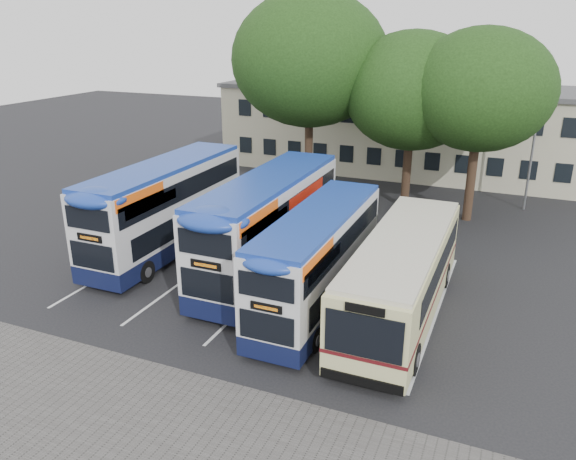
% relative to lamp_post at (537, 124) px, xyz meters
% --- Properties ---
extents(ground, '(120.00, 120.00, 0.00)m').
position_rel_lamp_post_xyz_m(ground, '(-6.00, -19.97, -5.08)').
color(ground, black).
rests_on(ground, ground).
extents(paving_strip, '(40.00, 6.00, 0.01)m').
position_rel_lamp_post_xyz_m(paving_strip, '(-8.00, -24.97, -5.08)').
color(paving_strip, '#595654').
rests_on(paving_strip, ground).
extents(bay_lines, '(14.12, 11.00, 0.01)m').
position_rel_lamp_post_xyz_m(bay_lines, '(-9.75, -14.97, -5.08)').
color(bay_lines, silver).
rests_on(bay_lines, ground).
extents(depot_building, '(32.40, 8.40, 6.20)m').
position_rel_lamp_post_xyz_m(depot_building, '(-6.00, 7.02, -1.93)').
color(depot_building, beige).
rests_on(depot_building, ground).
extents(lamp_post, '(0.25, 1.05, 9.06)m').
position_rel_lamp_post_xyz_m(lamp_post, '(0.00, 0.00, 0.00)').
color(lamp_post, gray).
rests_on(lamp_post, ground).
extents(tree_left, '(9.29, 9.29, 12.34)m').
position_rel_lamp_post_xyz_m(tree_left, '(-12.85, -2.35, 3.30)').
color(tree_left, black).
rests_on(tree_left, ground).
extents(tree_mid, '(7.81, 7.81, 10.15)m').
position_rel_lamp_post_xyz_m(tree_mid, '(-6.68, -2.24, 1.74)').
color(tree_mid, black).
rests_on(tree_mid, ground).
extents(tree_right, '(7.55, 7.55, 10.36)m').
position_rel_lamp_post_xyz_m(tree_right, '(-2.93, -3.23, 2.05)').
color(tree_right, black).
rests_on(tree_right, ground).
extents(bus_dd_left, '(2.52, 10.39, 4.33)m').
position_rel_lamp_post_xyz_m(bus_dd_left, '(-15.75, -13.61, -2.70)').
color(bus_dd_left, '#0F1437').
rests_on(bus_dd_left, ground).
extents(bus_dd_mid, '(2.54, 10.49, 4.37)m').
position_rel_lamp_post_xyz_m(bus_dd_mid, '(-10.17, -14.11, -2.68)').
color(bus_dd_mid, '#0F1437').
rests_on(bus_dd_mid, ground).
extents(bus_dd_right, '(2.25, 9.30, 3.87)m').
position_rel_lamp_post_xyz_m(bus_dd_right, '(-7.15, -16.22, -2.95)').
color(bus_dd_right, '#0F1437').
rests_on(bus_dd_right, ground).
extents(bus_single, '(2.70, 10.59, 3.16)m').
position_rel_lamp_post_xyz_m(bus_single, '(-4.05, -15.60, -3.29)').
color(bus_single, beige).
rests_on(bus_single, ground).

